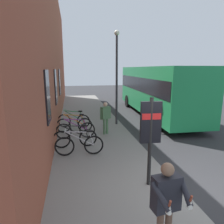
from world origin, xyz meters
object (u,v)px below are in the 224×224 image
object	(u,v)px
bicycle_nearest_sign	(76,130)
tourist_with_hotdogs	(167,199)
bicycle_leaning_wall	(79,145)
transit_info_sign	(151,128)
street_lamp	(117,70)
bicycle_end_of_row	(74,125)
city_bus	(156,88)
pedestrian_by_facade	(106,115)
bicycle_under_window	(75,138)
bicycle_mid_rack	(74,120)

from	to	relation	value
bicycle_nearest_sign	tourist_with_hotdogs	distance (m)	6.46
bicycle_leaning_wall	tourist_with_hotdogs	xyz separation A→B (m)	(-4.37, -1.25, 0.62)
transit_info_sign	street_lamp	distance (m)	6.48
bicycle_end_of_row	transit_info_sign	bearing A→B (deg)	-159.81
city_bus	pedestrian_by_facade	world-z (taller)	city_bus
bicycle_nearest_sign	city_bus	world-z (taller)	city_bus
bicycle_under_window	street_lamp	bearing A→B (deg)	-37.27
bicycle_end_of_row	bicycle_nearest_sign	bearing A→B (deg)	-177.08
bicycle_leaning_wall	bicycle_nearest_sign	bearing A→B (deg)	2.60
bicycle_leaning_wall	bicycle_under_window	size ratio (longest dim) A/B	1.00
pedestrian_by_facade	bicycle_under_window	bearing A→B (deg)	134.58
bicycle_under_window	tourist_with_hotdogs	size ratio (longest dim) A/B	1.09
bicycle_nearest_sign	pedestrian_by_facade	distance (m)	1.58
tourist_with_hotdogs	bicycle_end_of_row	bearing A→B (deg)	10.92
bicycle_nearest_sign	bicycle_leaning_wall	bearing A→B (deg)	-177.40
bicycle_mid_rack	tourist_with_hotdogs	size ratio (longest dim) A/B	1.05
bicycle_mid_rack	transit_info_sign	xyz separation A→B (m)	(-6.05, -1.90, 1.21)
city_bus	pedestrian_by_facade	bearing A→B (deg)	133.50
tourist_with_hotdogs	bicycle_leaning_wall	bearing A→B (deg)	16.04
bicycle_end_of_row	city_bus	xyz separation A→B (m)	(3.46, -5.69, 1.41)
bicycle_nearest_sign	bicycle_end_of_row	xyz separation A→B (m)	(0.91, 0.05, 0.00)
bicycle_under_window	pedestrian_by_facade	world-z (taller)	pedestrian_by_facade
bicycle_under_window	city_bus	distance (m)	8.02
bicycle_nearest_sign	tourist_with_hotdogs	world-z (taller)	tourist_with_hotdogs
pedestrian_by_facade	street_lamp	size ratio (longest dim) A/B	0.31
bicycle_under_window	tourist_with_hotdogs	distance (m)	5.41
bicycle_mid_rack	pedestrian_by_facade	xyz separation A→B (m)	(-1.43, -1.49, 0.56)
bicycle_under_window	bicycle_leaning_wall	bearing A→B (deg)	-170.50
pedestrian_by_facade	street_lamp	bearing A→B (deg)	-28.42
bicycle_end_of_row	pedestrian_by_facade	xyz separation A→B (m)	(-0.54, -1.48, 0.56)
street_lamp	bicycle_leaning_wall	bearing A→B (deg)	150.40
bicycle_leaning_wall	bicycle_mid_rack	distance (m)	3.72
bicycle_end_of_row	street_lamp	world-z (taller)	street_lamp
bicycle_mid_rack	street_lamp	xyz separation A→B (m)	(0.25, -2.40, 2.64)
transit_info_sign	tourist_with_hotdogs	size ratio (longest dim) A/B	1.47
city_bus	bicycle_under_window	bearing A→B (deg)	133.78
bicycle_under_window	bicycle_end_of_row	size ratio (longest dim) A/B	1.00
bicycle_leaning_wall	bicycle_under_window	world-z (taller)	same
bicycle_nearest_sign	pedestrian_by_facade	size ratio (longest dim) A/B	1.14
bicycle_mid_rack	bicycle_nearest_sign	bearing A→B (deg)	-178.29
transit_info_sign	city_bus	size ratio (longest dim) A/B	0.23
transit_info_sign	tourist_with_hotdogs	distance (m)	2.18
bicycle_nearest_sign	bicycle_under_window	bearing A→B (deg)	177.33
bicycle_under_window	city_bus	world-z (taller)	city_bus
street_lamp	bicycle_under_window	bearing A→B (deg)	142.73
transit_info_sign	bicycle_under_window	bearing A→B (deg)	31.07
bicycle_leaning_wall	bicycle_end_of_row	distance (m)	2.83
bicycle_leaning_wall	bicycle_end_of_row	world-z (taller)	same
bicycle_nearest_sign	pedestrian_by_facade	world-z (taller)	pedestrian_by_facade
tourist_with_hotdogs	street_lamp	size ratio (longest dim) A/B	0.32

